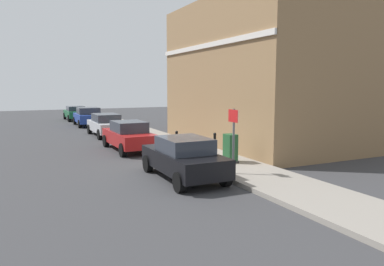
{
  "coord_description": "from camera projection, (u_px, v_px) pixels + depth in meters",
  "views": [
    {
      "loc": [
        -5.7,
        -13.27,
        3.24
      ],
      "look_at": [
        1.15,
        1.03,
        1.2
      ],
      "focal_mm": 34.38,
      "sensor_mm": 36.0,
      "label": 1
    }
  ],
  "objects": [
    {
      "name": "ground",
      "position": [
        177.0,
        167.0,
        14.72
      ],
      "size": [
        80.0,
        80.0,
        0.0
      ],
      "primitive_type": "plane",
      "color": "#38383A"
    },
    {
      "name": "sidewalk",
      "position": [
        167.0,
        142.0,
        20.9
      ],
      "size": [
        2.55,
        30.0,
        0.15
      ],
      "primitive_type": "cube",
      "color": "gray",
      "rests_on": "ground"
    },
    {
      "name": "corner_building",
      "position": [
        261.0,
        75.0,
        20.18
      ],
      "size": [
        6.8,
        11.04,
        7.7
      ],
      "color": "olive",
      "rests_on": "ground"
    },
    {
      "name": "car_black",
      "position": [
        184.0,
        157.0,
        12.8
      ],
      "size": [
        1.84,
        4.11,
        1.47
      ],
      "rotation": [
        0.0,
        0.0,
        1.57
      ],
      "color": "black",
      "rests_on": "ground"
    },
    {
      "name": "car_red",
      "position": [
        129.0,
        136.0,
        18.47
      ],
      "size": [
        1.86,
        4.3,
        1.48
      ],
      "rotation": [
        0.0,
        0.0,
        1.59
      ],
      "color": "maroon",
      "rests_on": "ground"
    },
    {
      "name": "car_silver",
      "position": [
        106.0,
        124.0,
        23.86
      ],
      "size": [
        1.85,
        4.18,
        1.43
      ],
      "rotation": [
        0.0,
        0.0,
        1.59
      ],
      "color": "#B7B7BC",
      "rests_on": "ground"
    },
    {
      "name": "car_blue",
      "position": [
        88.0,
        116.0,
        29.84
      ],
      "size": [
        2.0,
        3.97,
        1.51
      ],
      "rotation": [
        0.0,
        0.0,
        1.56
      ],
      "color": "navy",
      "rests_on": "ground"
    },
    {
      "name": "car_green",
      "position": [
        75.0,
        113.0,
        34.76
      ],
      "size": [
        1.84,
        4.05,
        1.34
      ],
      "rotation": [
        0.0,
        0.0,
        1.58
      ],
      "color": "#195933",
      "rests_on": "ground"
    },
    {
      "name": "utility_cabinet",
      "position": [
        230.0,
        149.0,
        14.91
      ],
      "size": [
        0.46,
        0.61,
        1.15
      ],
      "color": "#1E4C28",
      "rests_on": "sidewalk"
    },
    {
      "name": "bollard_near_cabinet",
      "position": [
        215.0,
        143.0,
        16.27
      ],
      "size": [
        0.14,
        0.14,
        1.04
      ],
      "color": "black",
      "rests_on": "sidewalk"
    },
    {
      "name": "bollard_far_kerb",
      "position": [
        177.0,
        141.0,
        16.94
      ],
      "size": [
        0.14,
        0.14,
        1.04
      ],
      "color": "black",
      "rests_on": "sidewalk"
    },
    {
      "name": "street_sign",
      "position": [
        233.0,
        131.0,
        12.84
      ],
      "size": [
        0.08,
        0.6,
        2.3
      ],
      "color": "#59595B",
      "rests_on": "sidewalk"
    }
  ]
}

